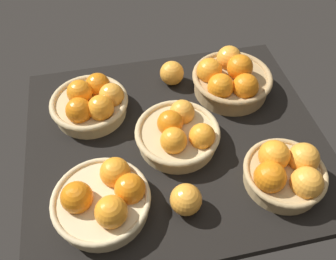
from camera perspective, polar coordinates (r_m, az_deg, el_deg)
The scene contains 8 objects.
market_tray at distance 102.30cm, azimuth 1.26°, elevation -1.82°, with size 84.00×72.00×3.00cm, color black.
basket_near_right at distance 106.79cm, azimuth -12.26°, elevation 4.36°, with size 23.14×23.14×10.72cm.
basket_center at distance 96.96cm, azimuth 1.91°, elevation -0.46°, with size 23.52×23.52×10.48cm.
basket_far_right at distance 86.78cm, azimuth -10.28°, elevation -10.90°, with size 23.78×23.78×10.44cm.
basket_far_left at distance 93.67cm, azimuth 18.48°, elevation -6.46°, with size 20.96×20.96×10.97cm.
basket_near_left at distance 112.48cm, azimuth 10.04°, elevation 8.14°, with size 24.90×24.90×13.01cm.
loose_orange_front_gap at distance 114.78cm, azimuth 0.64°, elevation 9.18°, with size 7.76×7.76×7.76cm, color #F49E33.
loose_orange_back_gap at distance 85.72cm, azimuth 2.92°, elevation -11.16°, with size 7.76×7.76×7.76cm, color #F49E33.
Camera 1 is at (15.46, 61.38, 81.87)cm, focal length 37.74 mm.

